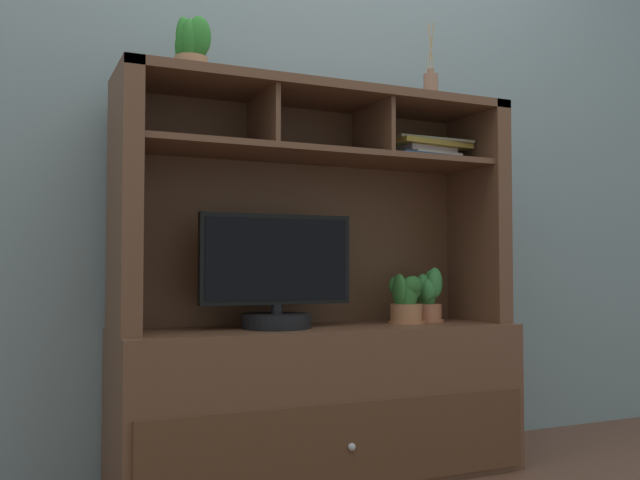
{
  "coord_description": "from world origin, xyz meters",
  "views": [
    {
      "loc": [
        -0.97,
        -2.16,
        0.69
      ],
      "look_at": [
        0.0,
        0.0,
        0.79
      ],
      "focal_mm": 39.18,
      "sensor_mm": 36.0,
      "label": 1
    }
  ],
  "objects_px": {
    "diffuser_bottle": "(431,87)",
    "potted_succulent": "(191,49)",
    "magazine_stack_left": "(423,152)",
    "media_console": "(319,357)",
    "potted_fern": "(428,296)",
    "potted_orchid": "(406,299)",
    "tv_monitor": "(277,280)"
  },
  "relations": [
    {
      "from": "potted_orchid",
      "to": "diffuser_bottle",
      "type": "height_order",
      "value": "diffuser_bottle"
    },
    {
      "from": "tv_monitor",
      "to": "potted_fern",
      "type": "relative_size",
      "value": 2.6
    },
    {
      "from": "media_console",
      "to": "potted_succulent",
      "type": "distance_m",
      "value": 1.09
    },
    {
      "from": "potted_succulent",
      "to": "potted_orchid",
      "type": "bearing_deg",
      "value": -3.31
    },
    {
      "from": "media_console",
      "to": "potted_fern",
      "type": "xyz_separation_m",
      "value": [
        0.44,
        0.02,
        0.2
      ]
    },
    {
      "from": "diffuser_bottle",
      "to": "potted_fern",
      "type": "bearing_deg",
      "value": 85.44
    },
    {
      "from": "magazine_stack_left",
      "to": "diffuser_bottle",
      "type": "bearing_deg",
      "value": -86.17
    },
    {
      "from": "diffuser_bottle",
      "to": "media_console",
      "type": "bearing_deg",
      "value": 177.68
    },
    {
      "from": "diffuser_bottle",
      "to": "potted_succulent",
      "type": "xyz_separation_m",
      "value": [
        -0.88,
        0.04,
        0.04
      ]
    },
    {
      "from": "magazine_stack_left",
      "to": "potted_succulent",
      "type": "relative_size",
      "value": 1.76
    },
    {
      "from": "tv_monitor",
      "to": "magazine_stack_left",
      "type": "xyz_separation_m",
      "value": [
        0.6,
        0.06,
        0.47
      ]
    },
    {
      "from": "potted_fern",
      "to": "potted_succulent",
      "type": "height_order",
      "value": "potted_succulent"
    },
    {
      "from": "media_console",
      "to": "potted_fern",
      "type": "bearing_deg",
      "value": 2.2
    },
    {
      "from": "potted_orchid",
      "to": "potted_fern",
      "type": "bearing_deg",
      "value": 19.79
    },
    {
      "from": "potted_orchid",
      "to": "potted_fern",
      "type": "height_order",
      "value": "potted_fern"
    },
    {
      "from": "magazine_stack_left",
      "to": "potted_fern",
      "type": "bearing_deg",
      "value": -66.68
    },
    {
      "from": "tv_monitor",
      "to": "potted_orchid",
      "type": "xyz_separation_m",
      "value": [
        0.49,
        0.01,
        -0.07
      ]
    },
    {
      "from": "potted_orchid",
      "to": "magazine_stack_left",
      "type": "bearing_deg",
      "value": 26.79
    },
    {
      "from": "tv_monitor",
      "to": "potted_succulent",
      "type": "height_order",
      "value": "potted_succulent"
    },
    {
      "from": "potted_orchid",
      "to": "media_console",
      "type": "bearing_deg",
      "value": 175.55
    },
    {
      "from": "media_console",
      "to": "potted_orchid",
      "type": "xyz_separation_m",
      "value": [
        0.33,
        -0.03,
        0.19
      ]
    },
    {
      "from": "media_console",
      "to": "tv_monitor",
      "type": "distance_m",
      "value": 0.31
    },
    {
      "from": "tv_monitor",
      "to": "potted_orchid",
      "type": "height_order",
      "value": "tv_monitor"
    },
    {
      "from": "diffuser_bottle",
      "to": "potted_succulent",
      "type": "distance_m",
      "value": 0.88
    },
    {
      "from": "potted_fern",
      "to": "magazine_stack_left",
      "type": "xyz_separation_m",
      "value": [
        -0.01,
        0.01,
        0.53
      ]
    },
    {
      "from": "magazine_stack_left",
      "to": "potted_orchid",
      "type": "bearing_deg",
      "value": -153.21
    },
    {
      "from": "tv_monitor",
      "to": "magazine_stack_left",
      "type": "relative_size",
      "value": 1.49
    },
    {
      "from": "media_console",
      "to": "magazine_stack_left",
      "type": "relative_size",
      "value": 3.92
    },
    {
      "from": "potted_fern",
      "to": "magazine_stack_left",
      "type": "relative_size",
      "value": 0.57
    },
    {
      "from": "media_console",
      "to": "potted_succulent",
      "type": "height_order",
      "value": "potted_succulent"
    },
    {
      "from": "media_console",
      "to": "potted_succulent",
      "type": "bearing_deg",
      "value": 177.54
    },
    {
      "from": "potted_fern",
      "to": "potted_succulent",
      "type": "xyz_separation_m",
      "value": [
        -0.89,
        0.0,
        0.8
      ]
    }
  ]
}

